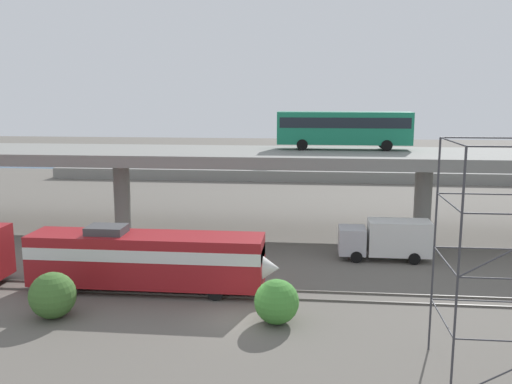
{
  "coord_description": "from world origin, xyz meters",
  "views": [
    {
      "loc": [
        4.03,
        -29.06,
        12.37
      ],
      "look_at": [
        -1.23,
        21.17,
        3.5
      ],
      "focal_mm": 39.01,
      "sensor_mm": 36.0,
      "label": 1
    }
  ],
  "objects": [
    {
      "name": "parked_car_2",
      "position": [
        19.63,
        54.33,
        2.35
      ],
      "size": [
        4.63,
        1.85,
        1.5
      ],
      "rotation": [
        0.0,
        0.0,
        3.14
      ],
      "color": "#515459",
      "rests_on": "pier_parking_lot"
    },
    {
      "name": "scaffolding_tower",
      "position": [
        12.04,
        -5.09,
        5.69
      ],
      "size": [
        4.56,
        4.56,
        10.49
      ],
      "color": "#38383D",
      "rests_on": "ground_plane"
    },
    {
      "name": "highway_overpass",
      "position": [
        0.0,
        20.0,
        6.73
      ],
      "size": [
        96.0,
        10.55,
        7.43
      ],
      "color": "gray",
      "rests_on": "ground_plane"
    },
    {
      "name": "shrub_right",
      "position": [
        2.15,
        -0.3,
        1.23
      ],
      "size": [
        2.47,
        2.47,
        2.47
      ],
      "primitive_type": "sphere",
      "color": "#438B36",
      "rests_on": "ground_plane"
    },
    {
      "name": "transit_bus_on_overpass",
      "position": [
        6.67,
        22.03,
        9.49
      ],
      "size": [
        12.0,
        2.68,
        3.4
      ],
      "rotation": [
        0.0,
        0.0,
        3.14
      ],
      "color": "#197A56",
      "rests_on": "highway_overpass"
    },
    {
      "name": "ground_plane",
      "position": [
        0.0,
        0.0,
        0.0
      ],
      "size": [
        260.0,
        260.0,
        0.0
      ],
      "primitive_type": "plane",
      "color": "#605B54"
    },
    {
      "name": "harbor_water",
      "position": [
        0.0,
        78.0,
        0.0
      ],
      "size": [
        140.0,
        36.0,
        0.01
      ],
      "primitive_type": "cube",
      "color": "navy",
      "rests_on": "ground_plane"
    },
    {
      "name": "rail_strip_near",
      "position": [
        0.0,
        3.27,
        0.06
      ],
      "size": [
        110.0,
        0.12,
        0.12
      ],
      "primitive_type": "cube",
      "color": "#59544C",
      "rests_on": "ground_plane"
    },
    {
      "name": "shrub_left",
      "position": [
        -10.37,
        -0.82,
        1.3
      ],
      "size": [
        2.61,
        2.61,
        2.61
      ],
      "primitive_type": "sphere",
      "color": "#3E692D",
      "rests_on": "ground_plane"
    },
    {
      "name": "parked_car_0",
      "position": [
        5.9,
        56.09,
        2.35
      ],
      "size": [
        4.08,
        1.97,
        1.5
      ],
      "color": "silver",
      "rests_on": "pier_parking_lot"
    },
    {
      "name": "parked_car_3",
      "position": [
        28.28,
        54.32,
        2.35
      ],
      "size": [
        4.47,
        1.86,
        1.5
      ],
      "color": "#B7B7BC",
      "rests_on": "pier_parking_lot"
    },
    {
      "name": "rail_strip_far",
      "position": [
        0.0,
        4.73,
        0.06
      ],
      "size": [
        110.0,
        0.12,
        0.12
      ],
      "primitive_type": "cube",
      "color": "#59544C",
      "rests_on": "ground_plane"
    },
    {
      "name": "train_locomotive",
      "position": [
        -5.68,
        4.0,
        2.19
      ],
      "size": [
        15.88,
        3.04,
        4.18
      ],
      "color": "maroon",
      "rests_on": "ground_plane"
    },
    {
      "name": "parked_car_1",
      "position": [
        -2.94,
        52.49,
        2.35
      ],
      "size": [
        4.59,
        1.82,
        1.5
      ],
      "color": "#0C4C26",
      "rests_on": "pier_parking_lot"
    },
    {
      "name": "pier_parking_lot",
      "position": [
        0.0,
        55.0,
        0.79
      ],
      "size": [
        69.36,
        11.17,
        1.58
      ],
      "primitive_type": "cube",
      "color": "gray",
      "rests_on": "ground_plane"
    },
    {
      "name": "service_truck_west",
      "position": [
        9.64,
        12.5,
        1.64
      ],
      "size": [
        6.8,
        2.46,
        3.04
      ],
      "rotation": [
        0.0,
        0.0,
        3.14
      ],
      "color": "#B7B7BC",
      "rests_on": "ground_plane"
    }
  ]
}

